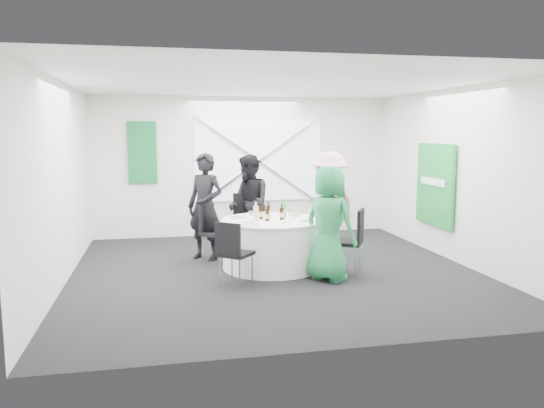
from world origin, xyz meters
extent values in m
plane|color=black|center=(0.00, 0.00, 0.00)|extent=(6.00, 6.00, 0.00)
plane|color=white|center=(0.00, 0.00, 2.80)|extent=(6.00, 6.00, 0.00)
plane|color=white|center=(0.00, 3.00, 1.40)|extent=(6.00, 0.00, 6.00)
plane|color=white|center=(0.00, -3.00, 1.40)|extent=(6.00, 0.00, 6.00)
plane|color=white|center=(-3.00, 0.00, 1.40)|extent=(0.00, 6.00, 6.00)
plane|color=white|center=(3.00, 0.00, 1.40)|extent=(0.00, 6.00, 6.00)
cube|color=white|center=(0.30, 2.96, 1.50)|extent=(2.60, 0.03, 1.60)
cube|color=silver|center=(0.30, 2.92, 1.50)|extent=(2.63, 0.05, 1.84)
cube|color=silver|center=(0.30, 2.92, 1.50)|extent=(2.63, 0.05, 1.84)
cube|color=#146731|center=(-2.00, 2.95, 1.70)|extent=(0.55, 0.04, 1.20)
cube|color=#198E34|center=(2.94, 0.60, 1.20)|extent=(0.05, 1.20, 1.40)
cylinder|color=white|center=(0.00, 0.20, 0.37)|extent=(1.52, 1.52, 0.74)
cylinder|color=white|center=(0.00, 0.20, 0.75)|extent=(1.56, 1.56, 0.02)
cube|color=black|center=(-0.17, 1.29, 0.50)|extent=(0.53, 0.53, 0.06)
cube|color=black|center=(-0.21, 1.51, 0.78)|extent=(0.45, 0.11, 0.50)
cylinder|color=silver|center=(-0.01, 1.51, 0.24)|extent=(0.02, 0.02, 0.48)
cylinder|color=silver|center=(-0.39, 1.45, 0.24)|extent=(0.02, 0.02, 0.48)
cylinder|color=silver|center=(0.05, 1.13, 0.24)|extent=(0.02, 0.02, 0.48)
cylinder|color=silver|center=(-0.33, 1.07, 0.24)|extent=(0.02, 0.02, 0.48)
cube|color=black|center=(-0.79, 0.83, 0.45)|extent=(0.59, 0.59, 0.05)
cube|color=black|center=(-0.94, 0.96, 0.70)|extent=(0.28, 0.34, 0.45)
cylinder|color=silver|center=(-0.81, 1.07, 0.22)|extent=(0.02, 0.02, 0.43)
cylinder|color=silver|center=(-1.03, 0.81, 0.22)|extent=(0.02, 0.02, 0.43)
cylinder|color=silver|center=(-0.55, 0.86, 0.22)|extent=(0.02, 0.02, 0.43)
cylinder|color=silver|center=(-0.76, 0.59, 0.22)|extent=(0.02, 0.02, 0.43)
cube|color=black|center=(0.91, 0.75, 0.42)|extent=(0.54, 0.54, 0.05)
cube|color=black|center=(1.07, 0.85, 0.65)|extent=(0.22, 0.34, 0.42)
cylinder|color=silver|center=(1.13, 0.70, 0.20)|extent=(0.02, 0.02, 0.40)
cylinder|color=silver|center=(0.97, 0.97, 0.20)|extent=(0.02, 0.02, 0.40)
cylinder|color=silver|center=(0.86, 0.53, 0.20)|extent=(0.02, 0.02, 0.40)
cylinder|color=silver|center=(0.70, 0.80, 0.20)|extent=(0.02, 0.02, 0.40)
cube|color=black|center=(1.00, -0.37, 0.48)|extent=(0.60, 0.60, 0.05)
cube|color=black|center=(1.18, -0.48, 0.74)|extent=(0.25, 0.39, 0.48)
cylinder|color=silver|center=(1.07, -0.62, 0.23)|extent=(0.02, 0.02, 0.45)
cylinder|color=silver|center=(1.24, -0.30, 0.23)|extent=(0.02, 0.02, 0.45)
cylinder|color=silver|center=(0.75, -0.44, 0.23)|extent=(0.02, 0.02, 0.45)
cylinder|color=silver|center=(0.93, -0.13, 0.23)|extent=(0.02, 0.02, 0.45)
cube|color=black|center=(-0.68, -0.62, 0.44)|extent=(0.58, 0.58, 0.05)
cube|color=black|center=(-0.81, -0.77, 0.68)|extent=(0.32, 0.28, 0.44)
cylinder|color=silver|center=(-0.92, -0.64, 0.21)|extent=(0.02, 0.02, 0.42)
cylinder|color=silver|center=(-0.66, -0.85, 0.21)|extent=(0.02, 0.02, 0.42)
cylinder|color=silver|center=(-0.70, -0.38, 0.21)|extent=(0.02, 0.02, 0.42)
cylinder|color=silver|center=(-0.45, -0.60, 0.21)|extent=(0.02, 0.02, 0.42)
imported|color=black|center=(-0.96, 0.98, 0.88)|extent=(0.76, 0.73, 1.76)
imported|color=black|center=(-0.17, 1.36, 0.86)|extent=(0.57, 0.89, 1.71)
imported|color=pink|center=(1.11, 0.80, 0.88)|extent=(1.26, 1.01, 1.77)
imported|color=#268C4E|center=(0.65, -0.63, 0.82)|extent=(0.90, 0.95, 1.64)
cylinder|color=silver|center=(0.02, 0.80, 0.77)|extent=(0.27, 0.27, 0.01)
cylinder|color=silver|center=(-0.49, 0.43, 0.77)|extent=(0.29, 0.29, 0.01)
cylinder|color=silver|center=(0.45, 0.52, 0.77)|extent=(0.25, 0.25, 0.01)
cylinder|color=#96B863|center=(0.45, 0.52, 0.79)|extent=(0.16, 0.16, 0.02)
cylinder|color=silver|center=(0.47, -0.12, 0.77)|extent=(0.25, 0.25, 0.01)
cylinder|color=#96B863|center=(0.47, -0.12, 0.79)|extent=(0.16, 0.16, 0.02)
cylinder|color=silver|center=(-0.42, -0.24, 0.77)|extent=(0.28, 0.28, 0.01)
cube|color=white|center=(-0.44, -0.13, 0.80)|extent=(0.19, 0.17, 0.04)
cylinder|color=#331709|center=(-0.16, 0.27, 0.86)|extent=(0.06, 0.06, 0.20)
cylinder|color=#331709|center=(-0.16, 0.27, 0.99)|extent=(0.02, 0.02, 0.06)
cylinder|color=#D8BD72|center=(-0.16, 0.27, 0.84)|extent=(0.06, 0.06, 0.07)
cylinder|color=#331709|center=(-0.03, 0.34, 0.87)|extent=(0.06, 0.06, 0.21)
cylinder|color=#331709|center=(-0.03, 0.34, 1.00)|extent=(0.02, 0.02, 0.06)
cylinder|color=#D8BD72|center=(-0.03, 0.34, 0.84)|extent=(0.06, 0.06, 0.07)
cylinder|color=#331709|center=(0.14, 0.13, 0.85)|extent=(0.06, 0.06, 0.19)
cylinder|color=#331709|center=(0.14, 0.13, 0.98)|extent=(0.02, 0.02, 0.06)
cylinder|color=#D8BD72|center=(0.14, 0.13, 0.84)|extent=(0.06, 0.06, 0.07)
cylinder|color=#331709|center=(-0.10, 0.08, 0.85)|extent=(0.06, 0.06, 0.18)
cylinder|color=#331709|center=(-0.10, 0.08, 0.97)|extent=(0.02, 0.02, 0.06)
cylinder|color=#D8BD72|center=(-0.10, 0.08, 0.83)|extent=(0.06, 0.06, 0.06)
cylinder|color=green|center=(0.20, 0.27, 0.88)|extent=(0.08, 0.08, 0.25)
cylinder|color=green|center=(0.20, 0.27, 1.04)|extent=(0.03, 0.03, 0.06)
cylinder|color=#D8BD72|center=(0.20, 0.27, 0.86)|extent=(0.08, 0.08, 0.09)
cylinder|color=silver|center=(-0.26, 0.15, 0.87)|extent=(0.08, 0.08, 0.22)
cylinder|color=silver|center=(-0.26, 0.15, 1.01)|extent=(0.03, 0.03, 0.06)
cylinder|color=#D8BD72|center=(-0.26, 0.15, 0.85)|extent=(0.08, 0.08, 0.08)
cylinder|color=white|center=(-0.36, 0.01, 0.76)|extent=(0.06, 0.06, 0.00)
cylinder|color=white|center=(-0.36, 0.01, 0.81)|extent=(0.01, 0.01, 0.10)
cone|color=white|center=(-0.36, 0.01, 0.89)|extent=(0.07, 0.07, 0.08)
cylinder|color=white|center=(0.37, 0.30, 0.76)|extent=(0.06, 0.06, 0.00)
cylinder|color=white|center=(0.37, 0.30, 0.81)|extent=(0.01, 0.01, 0.10)
cone|color=white|center=(0.37, 0.30, 0.89)|extent=(0.07, 0.07, 0.08)
cylinder|color=white|center=(0.12, -0.13, 0.76)|extent=(0.06, 0.06, 0.00)
cylinder|color=white|center=(0.12, -0.13, 0.81)|extent=(0.01, 0.01, 0.10)
cone|color=white|center=(0.12, -0.13, 0.89)|extent=(0.07, 0.07, 0.08)
cylinder|color=white|center=(0.02, 0.55, 0.76)|extent=(0.06, 0.06, 0.00)
cylinder|color=white|center=(0.02, 0.55, 0.81)|extent=(0.01, 0.01, 0.10)
cone|color=white|center=(0.02, 0.55, 0.89)|extent=(0.07, 0.07, 0.08)
cube|color=silver|center=(-0.38, 0.63, 0.76)|extent=(0.09, 0.14, 0.01)
cube|color=silver|center=(-0.57, 0.28, 0.76)|extent=(0.08, 0.14, 0.01)
cube|color=silver|center=(0.28, -0.30, 0.76)|extent=(0.11, 0.12, 0.01)
cube|color=silver|center=(0.51, -0.07, 0.76)|extent=(0.12, 0.12, 0.01)
cube|color=silver|center=(0.56, 0.35, 0.76)|extent=(0.09, 0.13, 0.01)
cube|color=silver|center=(0.38, 0.63, 0.76)|extent=(0.09, 0.14, 0.01)
cube|color=silver|center=(-0.54, 0.00, 0.76)|extent=(0.10, 0.13, 0.01)
cube|color=silver|center=(-0.32, -0.28, 0.76)|extent=(0.11, 0.13, 0.01)
camera|label=1|loc=(-1.65, -7.67, 2.10)|focal=35.00mm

